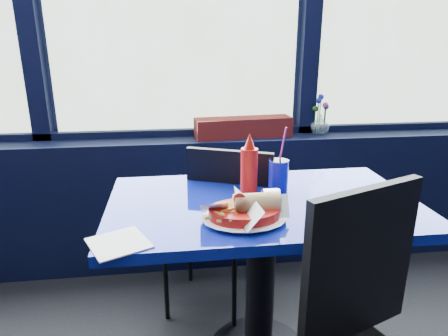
# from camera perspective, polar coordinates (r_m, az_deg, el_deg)

# --- Properties ---
(window_sill) EXTENTS (5.00, 0.26, 0.80)m
(window_sill) POSITION_cam_1_polar(r_m,az_deg,el_deg) (2.48, -5.99, -4.79)
(window_sill) COLOR black
(window_sill) RESTS_ON ground
(near_table) EXTENTS (1.20, 0.70, 0.75)m
(near_table) POSITION_cam_1_polar(r_m,az_deg,el_deg) (1.65, 5.40, -10.50)
(near_table) COLOR black
(near_table) RESTS_ON ground
(chair_near_back) EXTENTS (0.53, 0.53, 0.90)m
(chair_near_back) POSITION_cam_1_polar(r_m,az_deg,el_deg) (1.94, -1.02, -7.58)
(chair_near_back) COLOR black
(chair_near_back) RESTS_ON ground
(planter_box) EXTENTS (0.58, 0.19, 0.11)m
(planter_box) POSITION_cam_1_polar(r_m,az_deg,el_deg) (2.37, 2.78, 5.84)
(planter_box) COLOR maroon
(planter_box) RESTS_ON window_sill
(flower_vase) EXTENTS (0.14, 0.14, 0.24)m
(flower_vase) POSITION_cam_1_polar(r_m,az_deg,el_deg) (2.50, 13.58, 6.39)
(flower_vase) COLOR silver
(flower_vase) RESTS_ON window_sill
(food_basket) EXTENTS (0.33, 0.33, 0.10)m
(food_basket) POSITION_cam_1_polar(r_m,az_deg,el_deg) (1.39, 3.17, -6.20)
(food_basket) COLOR #B0110B
(food_basket) RESTS_ON near_table
(ketchup_bottle) EXTENTS (0.07, 0.07, 0.26)m
(ketchup_bottle) POSITION_cam_1_polar(r_m,az_deg,el_deg) (1.59, 3.60, -0.04)
(ketchup_bottle) COLOR #B0110B
(ketchup_bottle) RESTS_ON near_table
(soda_cup) EXTENTS (0.08, 0.08, 0.28)m
(soda_cup) POSITION_cam_1_polar(r_m,az_deg,el_deg) (1.67, 7.79, -0.92)
(soda_cup) COLOR #0E129C
(soda_cup) RESTS_ON near_table
(napkin) EXTENTS (0.22, 0.22, 0.00)m
(napkin) POSITION_cam_1_polar(r_m,az_deg,el_deg) (1.30, -14.82, -10.33)
(napkin) COLOR white
(napkin) RESTS_ON near_table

